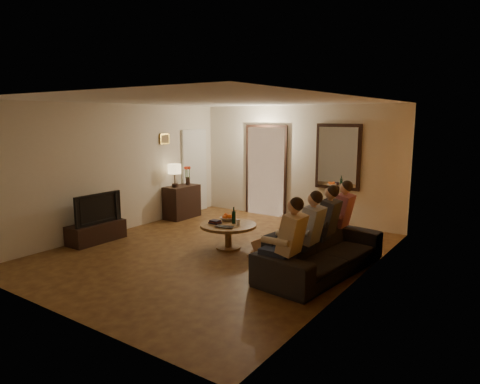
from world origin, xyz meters
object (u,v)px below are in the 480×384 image
Objects in this scene: laptop at (223,227)px; person_b at (307,237)px; bowl at (227,219)px; tv_stand at (96,232)px; person_d at (339,221)px; tv at (95,208)px; person_c at (324,229)px; dog at (267,244)px; person_a at (288,248)px; sofa at (322,250)px; dresser at (182,202)px; wine_bottle at (234,215)px; coffee_table at (228,236)px; table_lamp at (175,175)px.

person_b is at bearing -21.38° from laptop.
bowl is (-1.95, 0.68, -0.12)m from person_b.
tv_stand is 4.49m from person_d.
tv is 0.83× the size of person_c.
person_a is at bearing -52.64° from dog.
tv_stand is 0.46× the size of sofa.
tv_stand is 1.09× the size of tv.
person_c is (-0.10, 0.30, 0.25)m from sofa.
tv reaches higher than dresser.
person_d is (0.00, 0.60, 0.00)m from person_c.
person_d reaches higher than dresser.
tv_stand is at bearing -153.60° from wine_bottle.
bowl is at bearing 129.29° from coffee_table.
sofa reaches higher than coffee_table.
tv_stand is (0.00, -2.18, -0.85)m from table_lamp.
coffee_table is (-1.77, -0.74, -0.38)m from person_d.
person_c is 0.60m from person_d.
person_d is at bearing 90.00° from person_b.
table_lamp is at bearing 157.08° from wine_bottle.
dresser is at bearing 0.00° from tv.
coffee_table is 0.40m from wine_bottle.
table_lamp is 2.08× the size of bowl.
person_b is at bearing 8.61° from tv_stand.
tv_stand is 2.68m from wine_bottle.
dresser is at bearing 171.96° from person_d.
person_a reaches higher than dog.
table_lamp reaches higher than wine_bottle.
tv is 3.21× the size of wine_bottle.
tv reaches higher than dog.
coffee_table is at bearing -157.22° from person_d.
coffee_table is at bearing -29.68° from dresser.
person_c is (4.09, 1.22, -0.05)m from tv.
wine_bottle reaches higher than dog.
person_a reaches higher than tv.
wine_bottle reaches higher than coffee_table.
person_c reaches higher than dresser.
person_b is 0.96m from dog.
person_d is at bearing 22.78° from coffee_table.
bowl is (-1.09, 0.40, 0.20)m from dog.
person_d is 1.20× the size of coffee_table.
person_b reaches higher than tv.
person_a is at bearing -179.96° from sofa.
dog is at bearing -24.92° from dresser.
person_d is (4.09, 1.82, -0.05)m from tv.
person_a is 2.07m from wine_bottle.
person_c is at bearing 24.82° from sofa.
table_lamp is 2.61m from wine_bottle.
dog is (-0.86, 0.28, -0.32)m from person_b.
person_b is at bearing -14.45° from coffee_table.
tv is at bearing -148.79° from bowl.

